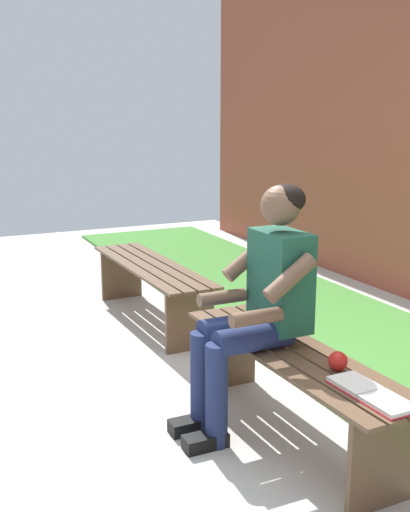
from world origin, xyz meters
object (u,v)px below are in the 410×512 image
(bench_far, at_px, (151,278))
(book_open, at_px, (371,394))
(person_seated, at_px, (259,298))
(bench_near, at_px, (292,373))
(apple, at_px, (338,361))

(bench_far, xyz_separation_m, book_open, (-2.56, -0.02, 0.12))
(person_seated, xyz_separation_m, book_open, (-0.73, -0.12, -0.23))
(bench_near, relative_size, apple, 17.66)
(apple, bearing_deg, book_open, 171.79)
(bench_far, height_order, person_seated, person_seated)
(bench_near, distance_m, person_seated, 0.40)
(bench_near, distance_m, apple, 0.33)
(bench_near, bearing_deg, bench_far, -0.00)
(bench_near, height_order, apple, apple)
(person_seated, relative_size, apple, 14.15)
(bench_near, height_order, person_seated, person_seated)
(person_seated, bearing_deg, book_open, -170.93)
(apple, bearing_deg, bench_far, 1.41)
(apple, distance_m, book_open, 0.29)
(bench_near, distance_m, book_open, 0.58)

